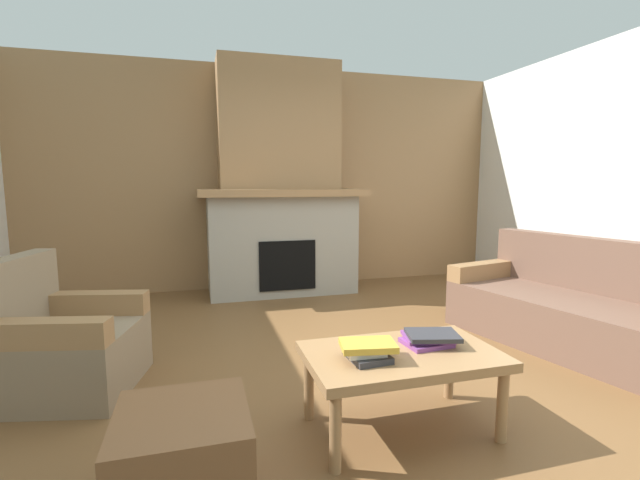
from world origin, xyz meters
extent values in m
plane|color=brown|center=(0.00, 0.00, 0.00)|extent=(9.00, 9.00, 0.00)
cube|color=#997047|center=(0.00, 3.00, 1.35)|extent=(6.00, 0.12, 2.70)
cube|color=gray|center=(0.00, 2.59, 0.57)|extent=(1.70, 0.70, 1.15)
cube|color=black|center=(0.00, 2.26, 0.38)|extent=(0.64, 0.08, 0.56)
cube|color=#997047|center=(0.00, 2.54, 1.19)|extent=(1.90, 0.82, 0.08)
cube|color=#997047|center=(0.00, 2.69, 1.97)|extent=(1.40, 0.50, 1.47)
cube|color=brown|center=(1.86, 0.20, 0.20)|extent=(1.23, 1.94, 0.40)
cube|color=brown|center=(2.19, 0.28, 0.62)|extent=(0.56, 1.79, 0.45)
cube|color=#997047|center=(1.67, 1.00, 0.48)|extent=(0.85, 0.35, 0.15)
cube|color=#847056|center=(-1.76, 0.44, 0.20)|extent=(0.91, 0.91, 0.40)
cube|color=#847056|center=(-2.06, 0.50, 0.62)|extent=(0.30, 0.77, 0.45)
cube|color=#997047|center=(-1.83, 0.13, 0.48)|extent=(0.77, 0.30, 0.15)
cube|color=#997047|center=(-1.69, 0.74, 0.48)|extent=(0.77, 0.30, 0.15)
cube|color=#997047|center=(0.03, -0.55, 0.41)|extent=(1.00, 0.60, 0.05)
cylinder|color=#997047|center=(-0.41, -0.79, 0.19)|extent=(0.06, 0.06, 0.38)
cylinder|color=#997047|center=(0.47, -0.79, 0.19)|extent=(0.06, 0.06, 0.38)
cylinder|color=#997047|center=(-0.41, -0.31, 0.19)|extent=(0.06, 0.06, 0.38)
cylinder|color=#997047|center=(0.47, -0.31, 0.19)|extent=(0.06, 0.06, 0.38)
cube|color=brown|center=(-1.05, -0.81, 0.20)|extent=(0.52, 0.52, 0.40)
cube|color=#2D2D33|center=(-0.18, -0.59, 0.45)|extent=(0.20, 0.23, 0.03)
cube|color=beige|center=(-0.19, -0.58, 0.47)|extent=(0.20, 0.17, 0.03)
cube|color=gold|center=(-0.18, -0.60, 0.50)|extent=(0.30, 0.22, 0.03)
cube|color=#7A3D84|center=(0.20, -0.49, 0.44)|extent=(0.25, 0.21, 0.02)
cube|color=#7A3D84|center=(0.22, -0.47, 0.46)|extent=(0.29, 0.25, 0.02)
cube|color=#2D2D33|center=(0.23, -0.50, 0.48)|extent=(0.31, 0.26, 0.02)
camera|label=1|loc=(-0.97, -2.54, 1.30)|focal=24.69mm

